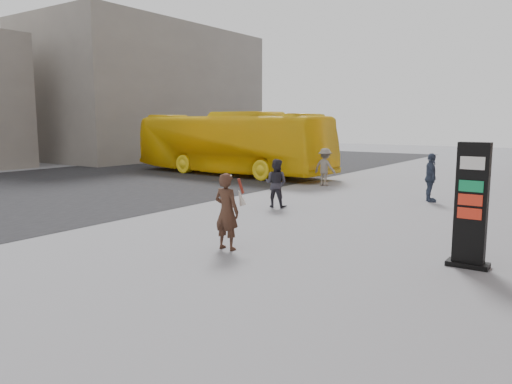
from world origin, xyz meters
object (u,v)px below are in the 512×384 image
Objects in this scene: pedestrian_a at (276,183)px; pedestrian_b at (325,167)px; info_pylon at (471,206)px; bus at (230,143)px; woman at (227,210)px; pedestrian_c at (431,178)px.

pedestrian_a is 0.97× the size of pedestrian_b.
pedestrian_a is 5.98m from pedestrian_b.
info_pylon is 1.53× the size of pedestrian_a.
woman is at bearing -138.39° from bus.
pedestrian_c reaches higher than pedestrian_b.
info_pylon is at bearing 173.33° from pedestrian_c.
bus reaches higher than pedestrian_b.
bus is 6.58m from pedestrian_b.
pedestrian_b is at bearing -73.09° from woman.
info_pylon is 8.24m from pedestrian_c.
pedestrian_a is at bearing 108.95° from pedestrian_c.
pedestrian_a is (7.55, -7.30, -0.85)m from bus.
pedestrian_a is (-6.80, 3.63, -0.42)m from info_pylon.
info_pylon is 0.21× the size of bus.
pedestrian_b is (6.37, -1.43, -0.82)m from bus.
bus is 11.92m from pedestrian_c.
pedestrian_c reaches higher than pedestrian_a.
woman is at bearing 114.87° from pedestrian_b.
woman is at bearing 141.56° from pedestrian_c.
info_pylon is 5.03m from woman.
bus is 10.53m from pedestrian_a.
pedestrian_b is 5.38m from pedestrian_c.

